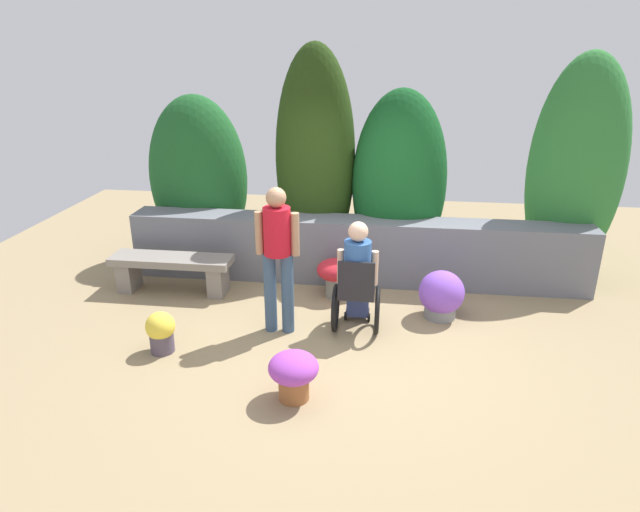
{
  "coord_description": "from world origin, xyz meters",
  "views": [
    {
      "loc": [
        0.41,
        -5.46,
        3.14
      ],
      "look_at": [
        -0.33,
        0.34,
        0.85
      ],
      "focal_mm": 30.93,
      "sensor_mm": 36.0,
      "label": 1
    }
  ],
  "objects_px": {
    "flower_pot_terracotta_by_wall": "(336,273)",
    "flower_pot_small_foreground": "(294,372)",
    "stone_bench": "(172,268)",
    "person_in_wheelchair": "(357,280)",
    "flower_pot_purple_near": "(441,295)",
    "person_standing_companion": "(278,251)",
    "flower_pot_red_accent": "(161,331)"
  },
  "relations": [
    {
      "from": "person_in_wheelchair",
      "to": "stone_bench",
      "type": "bearing_deg",
      "value": 154.71
    },
    {
      "from": "flower_pot_terracotta_by_wall",
      "to": "flower_pot_small_foreground",
      "type": "xyz_separation_m",
      "value": [
        -0.16,
        -2.27,
        -0.04
      ]
    },
    {
      "from": "stone_bench",
      "to": "person_in_wheelchair",
      "type": "height_order",
      "value": "person_in_wheelchair"
    },
    {
      "from": "person_standing_companion",
      "to": "flower_pot_red_accent",
      "type": "relative_size",
      "value": 3.69
    },
    {
      "from": "stone_bench",
      "to": "person_in_wheelchair",
      "type": "bearing_deg",
      "value": -22.06
    },
    {
      "from": "person_standing_companion",
      "to": "flower_pot_terracotta_by_wall",
      "type": "distance_m",
      "value": 1.31
    },
    {
      "from": "flower_pot_red_accent",
      "to": "person_standing_companion",
      "type": "bearing_deg",
      "value": 28.04
    },
    {
      "from": "flower_pot_terracotta_by_wall",
      "to": "person_standing_companion",
      "type": "bearing_deg",
      "value": -118.8
    },
    {
      "from": "person_standing_companion",
      "to": "flower_pot_small_foreground",
      "type": "xyz_separation_m",
      "value": [
        0.39,
        -1.27,
        -0.7
      ]
    },
    {
      "from": "person_standing_companion",
      "to": "flower_pot_small_foreground",
      "type": "distance_m",
      "value": 1.5
    },
    {
      "from": "flower_pot_purple_near",
      "to": "person_in_wheelchair",
      "type": "bearing_deg",
      "value": -156.13
    },
    {
      "from": "person_in_wheelchair",
      "to": "flower_pot_small_foreground",
      "type": "bearing_deg",
      "value": -118.01
    },
    {
      "from": "stone_bench",
      "to": "flower_pot_red_accent",
      "type": "height_order",
      "value": "stone_bench"
    },
    {
      "from": "flower_pot_terracotta_by_wall",
      "to": "flower_pot_red_accent",
      "type": "bearing_deg",
      "value": -136.67
    },
    {
      "from": "person_in_wheelchair",
      "to": "flower_pot_small_foreground",
      "type": "distance_m",
      "value": 1.53
    },
    {
      "from": "person_in_wheelchair",
      "to": "person_standing_companion",
      "type": "bearing_deg",
      "value": 179.92
    },
    {
      "from": "person_standing_companion",
      "to": "flower_pot_purple_near",
      "type": "distance_m",
      "value": 2.07
    },
    {
      "from": "flower_pot_terracotta_by_wall",
      "to": "flower_pot_small_foreground",
      "type": "distance_m",
      "value": 2.27
    },
    {
      "from": "stone_bench",
      "to": "flower_pot_purple_near",
      "type": "height_order",
      "value": "flower_pot_purple_near"
    },
    {
      "from": "person_standing_companion",
      "to": "flower_pot_terracotta_by_wall",
      "type": "relative_size",
      "value": 3.33
    },
    {
      "from": "flower_pot_terracotta_by_wall",
      "to": "flower_pot_red_accent",
      "type": "relative_size",
      "value": 1.11
    },
    {
      "from": "person_standing_companion",
      "to": "flower_pot_purple_near",
      "type": "bearing_deg",
      "value": 30.31
    },
    {
      "from": "stone_bench",
      "to": "flower_pot_terracotta_by_wall",
      "type": "bearing_deg",
      "value": -2.32
    },
    {
      "from": "person_standing_companion",
      "to": "flower_pot_terracotta_by_wall",
      "type": "xyz_separation_m",
      "value": [
        0.55,
        1.0,
        -0.66
      ]
    },
    {
      "from": "flower_pot_purple_near",
      "to": "flower_pot_terracotta_by_wall",
      "type": "bearing_deg",
      "value": 162.21
    },
    {
      "from": "person_in_wheelchair",
      "to": "flower_pot_red_accent",
      "type": "bearing_deg",
      "value": -168.5
    },
    {
      "from": "person_in_wheelchair",
      "to": "flower_pot_purple_near",
      "type": "xyz_separation_m",
      "value": [
        0.99,
        0.44,
        -0.33
      ]
    },
    {
      "from": "person_in_wheelchair",
      "to": "flower_pot_small_foreground",
      "type": "xyz_separation_m",
      "value": [
        -0.49,
        -1.4,
        -0.34
      ]
    },
    {
      "from": "person_in_wheelchair",
      "to": "flower_pot_red_accent",
      "type": "height_order",
      "value": "person_in_wheelchair"
    },
    {
      "from": "flower_pot_terracotta_by_wall",
      "to": "flower_pot_small_foreground",
      "type": "bearing_deg",
      "value": -94.06
    },
    {
      "from": "person_standing_companion",
      "to": "flower_pot_red_accent",
      "type": "height_order",
      "value": "person_standing_companion"
    },
    {
      "from": "flower_pot_red_accent",
      "to": "stone_bench",
      "type": "bearing_deg",
      "value": 106.8
    }
  ]
}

